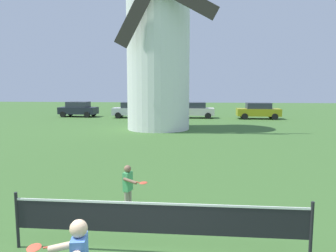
% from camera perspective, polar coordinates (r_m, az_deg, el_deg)
% --- Properties ---
extents(windmill, '(8.35, 5.24, 13.89)m').
position_cam_1_polar(windmill, '(23.80, -1.77, 15.71)').
color(windmill, white).
rests_on(windmill, ground_plane).
extents(tennis_net, '(5.51, 0.06, 1.10)m').
position_cam_1_polar(tennis_net, '(6.12, -1.80, -16.15)').
color(tennis_net, black).
rests_on(tennis_net, ground_plane).
extents(player_far, '(0.68, 0.65, 1.18)m').
position_cam_1_polar(player_far, '(8.11, -7.02, -10.46)').
color(player_far, '#9E937F').
rests_on(player_far, ground_plane).
extents(parked_car_black, '(3.93, 2.09, 1.56)m').
position_cam_1_polar(parked_car_black, '(34.60, -15.66, 2.93)').
color(parked_car_black, '#1E232D').
rests_on(parked_car_black, ground_plane).
extents(parked_car_silver, '(4.14, 2.03, 1.56)m').
position_cam_1_polar(parked_car_silver, '(32.46, -6.20, 2.90)').
color(parked_car_silver, silver).
rests_on(parked_car_silver, ground_plane).
extents(parked_car_cream, '(3.90, 1.97, 1.56)m').
position_cam_1_polar(parked_car_cream, '(32.10, 4.72, 2.87)').
color(parked_car_cream, silver).
rests_on(parked_car_cream, ground_plane).
extents(parked_car_mustard, '(4.10, 1.90, 1.56)m').
position_cam_1_polar(parked_car_mustard, '(32.27, 15.76, 2.66)').
color(parked_car_mustard, '#999919').
rests_on(parked_car_mustard, ground_plane).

